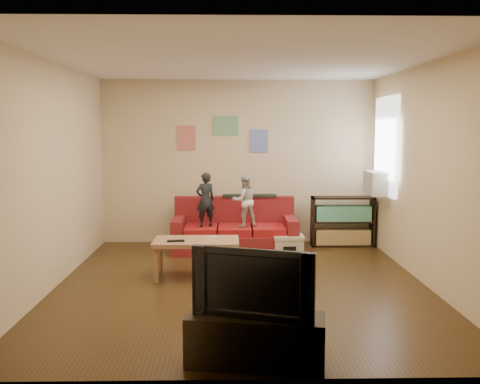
{
  "coord_description": "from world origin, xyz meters",
  "views": [
    {
      "loc": [
        -0.15,
        -6.38,
        1.91
      ],
      "look_at": [
        0.0,
        0.8,
        1.05
      ],
      "focal_mm": 40.0,
      "sensor_mm": 36.0,
      "label": 1
    }
  ],
  "objects_px": {
    "child_a": "(205,200)",
    "tv_stand": "(255,340)",
    "child_b": "(244,201)",
    "coffee_table": "(196,245)",
    "television": "(256,281)",
    "sofa": "(235,232)",
    "file_box": "(288,245)",
    "bookshelf": "(342,224)"
  },
  "relations": [
    {
      "from": "child_a",
      "to": "television",
      "type": "bearing_deg",
      "value": 74.11
    },
    {
      "from": "coffee_table",
      "to": "television",
      "type": "distance_m",
      "value": 2.69
    },
    {
      "from": "child_a",
      "to": "file_box",
      "type": "xyz_separation_m",
      "value": [
        1.26,
        -0.22,
        -0.66
      ]
    },
    {
      "from": "sofa",
      "to": "child_b",
      "type": "distance_m",
      "value": 0.57
    },
    {
      "from": "child_a",
      "to": "file_box",
      "type": "distance_m",
      "value": 1.44
    },
    {
      "from": "child_b",
      "to": "bookshelf",
      "type": "height_order",
      "value": "child_b"
    },
    {
      "from": "child_b",
      "to": "television",
      "type": "bearing_deg",
      "value": 72.35
    },
    {
      "from": "sofa",
      "to": "child_b",
      "type": "xyz_separation_m",
      "value": [
        0.15,
        -0.17,
        0.52
      ]
    },
    {
      "from": "tv_stand",
      "to": "television",
      "type": "bearing_deg",
      "value": 0.0
    },
    {
      "from": "sofa",
      "to": "file_box",
      "type": "relative_size",
      "value": 4.27
    },
    {
      "from": "television",
      "to": "bookshelf",
      "type": "bearing_deg",
      "value": 88.01
    },
    {
      "from": "child_a",
      "to": "television",
      "type": "relative_size",
      "value": 0.85
    },
    {
      "from": "bookshelf",
      "to": "file_box",
      "type": "bearing_deg",
      "value": -145.44
    },
    {
      "from": "child_a",
      "to": "tv_stand",
      "type": "bearing_deg",
      "value": 74.11
    },
    {
      "from": "child_b",
      "to": "television",
      "type": "relative_size",
      "value": 0.82
    },
    {
      "from": "coffee_table",
      "to": "television",
      "type": "height_order",
      "value": "television"
    },
    {
      "from": "child_a",
      "to": "tv_stand",
      "type": "height_order",
      "value": "child_a"
    },
    {
      "from": "sofa",
      "to": "child_a",
      "type": "height_order",
      "value": "child_a"
    },
    {
      "from": "file_box",
      "to": "television",
      "type": "bearing_deg",
      "value": -100.37
    },
    {
      "from": "child_a",
      "to": "coffee_table",
      "type": "xyz_separation_m",
      "value": [
        -0.06,
        -1.37,
        -0.4
      ]
    },
    {
      "from": "sofa",
      "to": "file_box",
      "type": "bearing_deg",
      "value": -25.34
    },
    {
      "from": "child_a",
      "to": "child_b",
      "type": "height_order",
      "value": "child_a"
    },
    {
      "from": "sofa",
      "to": "coffee_table",
      "type": "bearing_deg",
      "value": -108.39
    },
    {
      "from": "child_b",
      "to": "tv_stand",
      "type": "bearing_deg",
      "value": 72.35
    },
    {
      "from": "tv_stand",
      "to": "coffee_table",
      "type": "bearing_deg",
      "value": 113.25
    },
    {
      "from": "file_box",
      "to": "tv_stand",
      "type": "relative_size",
      "value": 0.41
    },
    {
      "from": "television",
      "to": "coffee_table",
      "type": "bearing_deg",
      "value": 122.0
    },
    {
      "from": "child_b",
      "to": "coffee_table",
      "type": "height_order",
      "value": "child_b"
    },
    {
      "from": "tv_stand",
      "to": "television",
      "type": "distance_m",
      "value": 0.49
    },
    {
      "from": "coffee_table",
      "to": "tv_stand",
      "type": "bearing_deg",
      "value": -76.41
    },
    {
      "from": "child_b",
      "to": "television",
      "type": "xyz_separation_m",
      "value": [
        -0.03,
        -3.97,
        -0.11
      ]
    },
    {
      "from": "coffee_table",
      "to": "file_box",
      "type": "bearing_deg",
      "value": 41.29
    },
    {
      "from": "sofa",
      "to": "child_a",
      "type": "distance_m",
      "value": 0.72
    },
    {
      "from": "sofa",
      "to": "bookshelf",
      "type": "distance_m",
      "value": 1.78
    },
    {
      "from": "tv_stand",
      "to": "child_b",
      "type": "bearing_deg",
      "value": 99.23
    },
    {
      "from": "file_box",
      "to": "television",
      "type": "height_order",
      "value": "television"
    },
    {
      "from": "coffee_table",
      "to": "child_a",
      "type": "bearing_deg",
      "value": 87.54
    },
    {
      "from": "coffee_table",
      "to": "file_box",
      "type": "height_order",
      "value": "coffee_table"
    },
    {
      "from": "television",
      "to": "file_box",
      "type": "bearing_deg",
      "value": 98.04
    },
    {
      "from": "coffee_table",
      "to": "television",
      "type": "bearing_deg",
      "value": -76.41
    },
    {
      "from": "bookshelf",
      "to": "tv_stand",
      "type": "xyz_separation_m",
      "value": [
        -1.64,
        -4.41,
        -0.15
      ]
    },
    {
      "from": "file_box",
      "to": "child_a",
      "type": "bearing_deg",
      "value": 170.26
    }
  ]
}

